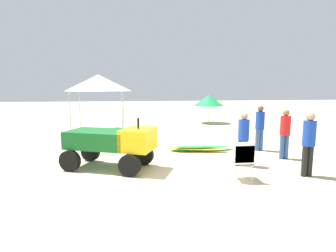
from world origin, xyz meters
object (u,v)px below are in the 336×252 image
lifeguard_far_right (309,140)px  beach_umbrella_left (209,101)px  lifeguard_near_center (285,131)px  surfboard_pile (200,148)px  stacked_plastic_chairs (243,158)px  lifeguard_near_left (244,136)px  utility_cart (112,142)px  lifeguard_near_right (260,125)px  popup_canopy (98,83)px

lifeguard_far_right → beach_umbrella_left: size_ratio=0.86×
lifeguard_near_center → lifeguard_far_right: size_ratio=0.96×
surfboard_pile → beach_umbrella_left: size_ratio=1.29×
stacked_plastic_chairs → lifeguard_near_left: 1.41m
utility_cart → lifeguard_near_center: lifeguard_near_center is taller
surfboard_pile → lifeguard_near_right: lifeguard_near_right is taller
utility_cart → lifeguard_near_right: (5.27, 1.53, 0.18)m
stacked_plastic_chairs → popup_canopy: size_ratio=0.34×
lifeguard_near_center → beach_umbrella_left: beach_umbrella_left is taller
lifeguard_near_right → beach_umbrella_left: size_ratio=0.85×
utility_cart → surfboard_pile: bearing=28.5°
lifeguard_near_right → popup_canopy: bearing=139.3°
utility_cart → lifeguard_near_center: 5.53m
beach_umbrella_left → stacked_plastic_chairs: bearing=-102.1°
utility_cart → lifeguard_near_right: size_ratio=1.68×
utility_cart → stacked_plastic_chairs: size_ratio=2.76×
surfboard_pile → beach_umbrella_left: 8.27m
surfboard_pile → lifeguard_near_right: size_ratio=1.52×
popup_canopy → stacked_plastic_chairs: bearing=-62.6°
utility_cart → lifeguard_near_left: (3.85, -0.27, 0.13)m
utility_cart → stacked_plastic_chairs: utility_cart is taller
lifeguard_near_left → utility_cart: bearing=176.0°
stacked_plastic_chairs → popup_canopy: 9.86m
beach_umbrella_left → lifeguard_far_right: bearing=-92.6°
utility_cart → surfboard_pile: 3.52m
surfboard_pile → popup_canopy: size_ratio=0.85×
lifeguard_near_center → lifeguard_near_right: bearing=101.6°
stacked_plastic_chairs → lifeguard_far_right: size_ratio=0.60×
beach_umbrella_left → lifeguard_near_center: bearing=-90.7°
lifeguard_near_center → lifeguard_near_right: lifeguard_near_right is taller
lifeguard_near_center → surfboard_pile: bearing=151.4°
stacked_plastic_chairs → surfboard_pile: 3.23m
lifeguard_near_left → lifeguard_near_right: lifeguard_near_right is taller
surfboard_pile → stacked_plastic_chairs: bearing=-85.4°
lifeguard_near_center → beach_umbrella_left: (0.11, 9.09, 0.55)m
utility_cart → surfboard_pile: size_ratio=1.10×
utility_cart → popup_canopy: (-1.15, 7.05, 1.79)m
lifeguard_near_right → lifeguard_far_right: lifeguard_far_right is taller
surfboard_pile → lifeguard_far_right: (2.10, -3.07, 0.86)m
stacked_plastic_chairs → lifeguard_near_right: lifeguard_near_right is taller
utility_cart → stacked_plastic_chairs: bearing=-24.9°
lifeguard_near_center → lifeguard_far_right: (-0.38, -1.71, 0.04)m
stacked_plastic_chairs → popup_canopy: (-4.44, 8.58, 1.97)m
lifeguard_near_left → beach_umbrella_left: size_ratio=0.81×
lifeguard_near_right → utility_cart: bearing=-163.8°
utility_cart → lifeguard_far_right: size_ratio=1.65×
stacked_plastic_chairs → lifeguard_far_right: bearing=3.5°
stacked_plastic_chairs → popup_canopy: bearing=117.4°
lifeguard_near_center → popup_canopy: (-6.67, 6.76, 1.63)m
beach_umbrella_left → lifeguard_near_right: bearing=-92.6°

